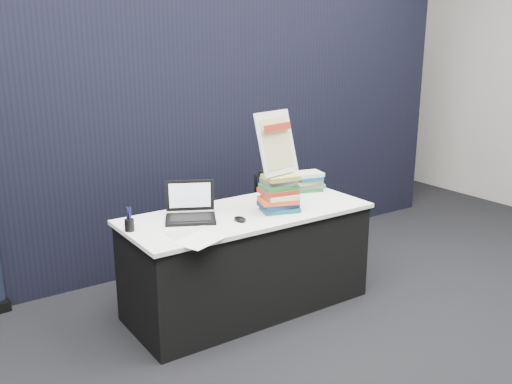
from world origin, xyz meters
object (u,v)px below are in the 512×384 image
Objects in this scene: display_table at (247,260)px; book_stack_tall at (279,193)px; laptop at (187,210)px; stacking_chair at (284,215)px; book_stack_short at (308,181)px; info_sign at (277,144)px.

book_stack_tall is at bearing -29.80° from display_table.
laptop is 0.47× the size of stacking_chair.
book_stack_short is 0.29× the size of stacking_chair.
book_stack_tall is 0.36m from info_sign.
stacking_chair reaches higher than display_table.
display_table is 3.91× the size of info_sign.
laptop is at bearing 167.71° from display_table.
book_stack_tall is 0.61× the size of info_sign.
book_stack_tall is 0.80m from stacking_chair.
info_sign is (0.63, -0.18, 0.43)m from laptop.
info_sign is at bearing 90.00° from book_stack_tall.
info_sign is at bearing -148.03° from stacking_chair.
display_table is 0.56m from book_stack_tall.
laptop is at bearing 153.40° from info_sign.
book_stack_short is (0.72, 0.19, 0.45)m from display_table.
book_stack_tall is 1.12× the size of book_stack_short.
stacking_chair is (0.65, 0.42, 0.11)m from display_table.
book_stack_short reaches higher than display_table.
book_stack_tall is (0.20, -0.11, 0.51)m from display_table.
laptop is (-0.43, 0.09, 0.43)m from display_table.
book_stack_tall is at bearing -146.34° from stacking_chair.
book_stack_short is 0.55× the size of info_sign.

